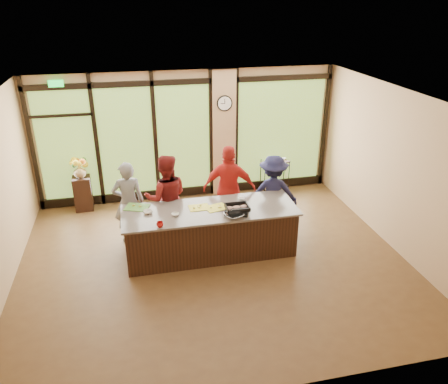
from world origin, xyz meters
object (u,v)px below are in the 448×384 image
cook_left (129,202)px  bar_cart (275,172)px  cook_right (273,193)px  roasting_pan (237,211)px  flower_stand (83,193)px  island_base (210,232)px

cook_left → bar_cart: size_ratio=1.83×
cook_right → roasting_pan: 1.38m
flower_stand → bar_cart: 4.52m
island_base → bar_cart: size_ratio=3.41×
island_base → cook_left: cook_left is taller
cook_left → bar_cart: cook_left is taller
island_base → bar_cart: bearing=48.7°
island_base → bar_cart: 3.11m
bar_cart → cook_left: bearing=179.6°
cook_right → flower_stand: cook_right is taller
roasting_pan → flower_stand: 4.01m
cook_right → flower_stand: (-3.92, 1.74, -0.40)m
flower_stand → bar_cart: (4.52, -0.12, 0.15)m
island_base → roasting_pan: bearing=-27.0°
island_base → flower_stand: 3.48m
cook_right → bar_cart: cook_right is taller
island_base → roasting_pan: (0.46, -0.23, 0.52)m
flower_stand → cook_left: bearing=-60.5°
cook_right → bar_cart: 1.75m
island_base → cook_left: bearing=151.2°
cook_right → bar_cart: (0.60, 1.62, -0.25)m
cook_right → flower_stand: bearing=-10.4°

